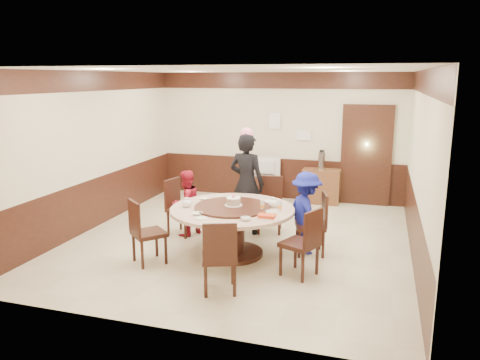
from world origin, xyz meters
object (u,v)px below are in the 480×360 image
(birthday_cake, at_px, (233,201))
(shrimp_platter, at_px, (267,217))
(person_blue, at_px, (306,213))
(banquet_table, at_px, (232,222))
(thermos, at_px, (322,161))
(television, at_px, (262,167))
(person_red, at_px, (186,203))
(tv_stand, at_px, (262,188))
(side_cabinet, at_px, (321,186))
(person_standing, at_px, (247,183))

(birthday_cake, bearing_deg, shrimp_platter, -34.36)
(person_blue, bearing_deg, banquet_table, 75.59)
(person_blue, relative_size, thermos, 3.38)
(television, xyz_separation_m, thermos, (1.30, 0.03, 0.22))
(person_red, xyz_separation_m, person_blue, (2.11, -0.23, 0.07))
(person_red, relative_size, tv_stand, 1.34)
(side_cabinet, bearing_deg, tv_stand, -178.70)
(shrimp_platter, height_order, side_cabinet, shrimp_platter)
(tv_stand, xyz_separation_m, side_cabinet, (1.32, 0.03, 0.12))
(banquet_table, relative_size, thermos, 4.97)
(birthday_cake, height_order, side_cabinet, birthday_cake)
(tv_stand, bearing_deg, side_cabinet, 1.30)
(birthday_cake, height_order, shrimp_platter, birthday_cake)
(person_blue, bearing_deg, birthday_cake, 74.10)
(birthday_cake, bearing_deg, side_cabinet, 75.31)
(person_blue, distance_m, thermos, 3.07)
(person_red, relative_size, television, 1.47)
(shrimp_platter, bearing_deg, birthday_cake, 145.64)
(person_standing, relative_size, television, 2.27)
(shrimp_platter, relative_size, tv_stand, 0.35)
(person_blue, distance_m, shrimp_platter, 0.94)
(birthday_cake, relative_size, tv_stand, 0.31)
(person_blue, xyz_separation_m, tv_stand, (-1.47, 3.02, -0.39))
(person_red, distance_m, tv_stand, 2.88)
(person_red, xyz_separation_m, tv_stand, (0.64, 2.79, -0.32))
(shrimp_platter, distance_m, side_cabinet, 3.91)
(person_blue, height_order, side_cabinet, person_blue)
(person_standing, bearing_deg, person_red, 35.49)
(thermos, bearing_deg, person_blue, -86.89)
(banquet_table, relative_size, birthday_cake, 7.06)
(banquet_table, height_order, shrimp_platter, shrimp_platter)
(person_red, bearing_deg, person_standing, 142.40)
(person_red, bearing_deg, birthday_cake, 86.36)
(person_blue, xyz_separation_m, thermos, (-0.17, 3.05, 0.30))
(person_blue, height_order, television, person_blue)
(television, height_order, side_cabinet, television)
(person_standing, distance_m, birthday_cake, 1.08)
(person_standing, relative_size, tv_stand, 2.08)
(shrimp_platter, relative_size, television, 0.38)
(shrimp_platter, relative_size, side_cabinet, 0.38)
(person_standing, bearing_deg, birthday_cake, 105.51)
(tv_stand, relative_size, thermos, 2.24)
(thermos, bearing_deg, birthday_cake, -104.48)
(birthday_cake, relative_size, side_cabinet, 0.33)
(person_standing, bearing_deg, tv_stand, -72.28)
(person_red, height_order, tv_stand, person_red)
(shrimp_platter, distance_m, tv_stand, 4.02)
(side_cabinet, bearing_deg, banquet_table, -104.65)
(television, distance_m, thermos, 1.32)
(television, bearing_deg, person_blue, 114.05)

